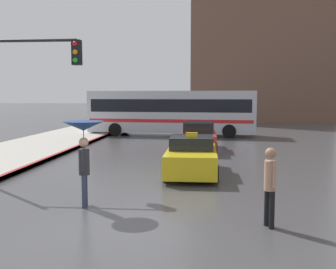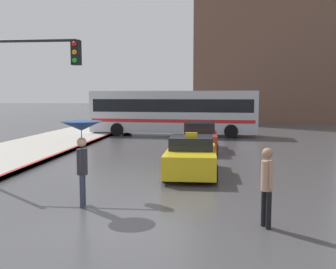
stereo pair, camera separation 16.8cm
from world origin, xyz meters
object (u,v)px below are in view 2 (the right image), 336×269
sedan_red (200,138)px  traffic_light (20,78)px  taxi (191,157)px  city_bus (173,111)px  pedestrian_man (267,181)px  pedestrian_with_umbrella (82,137)px

sedan_red → traffic_light: traffic_light is taller
traffic_light → taxi: bearing=19.7°
city_bus → traffic_light: 17.06m
taxi → pedestrian_man: (1.91, -5.85, 0.39)m
city_bus → pedestrian_man: (3.84, -20.41, -0.78)m
taxi → pedestrian_with_umbrella: size_ratio=1.82×
city_bus → pedestrian_man: size_ratio=6.92×
sedan_red → city_bus: size_ratio=0.37×
taxi → city_bus: size_ratio=0.33×
pedestrian_with_umbrella → pedestrian_man: 4.82m
sedan_red → taxi: bearing=88.5°
pedestrian_with_umbrella → traffic_light: bearing=39.8°
city_bus → traffic_light: size_ratio=2.47×
sedan_red → city_bus: bearing=-75.3°
taxi → sedan_red: size_ratio=0.89×
taxi → city_bus: city_bus is taller
city_bus → taxi: bearing=12.7°
pedestrian_with_umbrella → pedestrian_man: size_ratio=1.26×
city_bus → pedestrian_man: bearing=15.7°
city_bus → traffic_light: traffic_light is taller
pedestrian_man → traffic_light: bearing=-137.7°
pedestrian_with_umbrella → pedestrian_man: bearing=-113.2°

